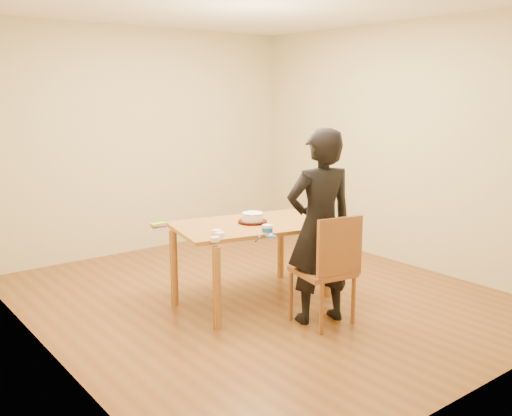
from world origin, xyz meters
TOP-DOWN VIEW (x-y plane):
  - room_shell at (0.00, 0.34)m, footprint 4.00×4.50m
  - dining_table at (-0.11, -0.02)m, footprint 1.58×1.13m
  - dining_chair at (0.04, -0.80)m, footprint 0.51×0.51m
  - cake_plate at (-0.10, -0.00)m, footprint 0.27×0.27m
  - cake at (-0.10, -0.00)m, footprint 0.20×0.20m
  - frosting_dome at (-0.10, -0.00)m, footprint 0.20×0.20m
  - frosting_tub at (-0.25, -0.42)m, footprint 0.09×0.09m
  - frosting_lid at (-0.29, -0.51)m, footprint 0.09×0.09m
  - frosting_dollop at (-0.29, -0.51)m, footprint 0.04×0.04m
  - ramekin_green at (-0.74, -0.35)m, footprint 0.08×0.08m
  - ramekin_yellow at (-0.60, -0.16)m, footprint 0.08×0.08m
  - ramekin_multi at (-0.63, -0.25)m, footprint 0.08×0.08m
  - candy_box_pink at (-0.87, 0.36)m, footprint 0.13×0.08m
  - candy_box_green at (-0.88, 0.37)m, footprint 0.14×0.08m
  - spatula at (-0.44, -0.52)m, footprint 0.11×0.10m
  - person at (0.04, -0.75)m, footprint 0.69×0.55m

SIDE VIEW (x-z plane):
  - dining_chair at x=0.04m, z-range 0.43..0.47m
  - dining_table at x=-0.11m, z-range 0.71..0.75m
  - spatula at x=-0.44m, z-range 0.75..0.75m
  - frosting_lid at x=-0.29m, z-range 0.75..0.76m
  - candy_box_pink at x=-0.87m, z-range 0.75..0.77m
  - cake_plate at x=-0.10m, z-range 0.75..0.77m
  - frosting_dollop at x=-0.29m, z-range 0.76..0.77m
  - ramekin_green at x=-0.74m, z-range 0.75..0.78m
  - ramekin_multi at x=-0.63m, z-range 0.75..0.79m
  - ramekin_yellow at x=-0.60m, z-range 0.75..0.79m
  - candy_box_green at x=-0.88m, z-range 0.77..0.79m
  - frosting_tub at x=-0.25m, z-range 0.75..0.83m
  - cake at x=-0.10m, z-range 0.77..0.83m
  - person at x=0.04m, z-range 0.00..1.66m
  - frosting_dome at x=-0.10m, z-range 0.83..0.86m
  - room_shell at x=0.00m, z-range 0.00..2.70m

